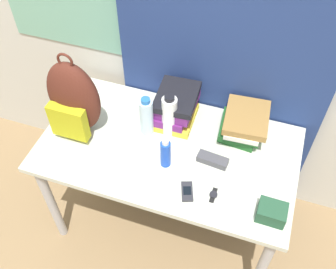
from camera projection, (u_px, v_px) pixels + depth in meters
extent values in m
plane|color=#8C704C|center=(149.00, 269.00, 2.30)|extent=(12.00, 12.00, 0.00)
cube|color=beige|center=(198.00, 8.00, 1.84)|extent=(6.00, 0.05, 2.50)
cube|color=navy|center=(229.00, 21.00, 1.77)|extent=(1.09, 0.04, 2.50)
cube|color=beige|center=(168.00, 149.00, 1.98)|extent=(1.29, 0.71, 0.03)
cylinder|color=#B2B2B7|center=(51.00, 203.00, 2.19)|extent=(0.05, 0.05, 0.69)
cylinder|color=#B2B2B7|center=(261.00, 269.00, 1.95)|extent=(0.05, 0.05, 0.69)
cylinder|color=#B2B2B7|center=(97.00, 127.00, 2.56)|extent=(0.05, 0.05, 0.69)
cylinder|color=#B2B2B7|center=(278.00, 175.00, 2.32)|extent=(0.05, 0.05, 0.69)
ellipsoid|color=#512319|center=(74.00, 97.00, 1.90)|extent=(0.27, 0.15, 0.42)
cube|color=#B2AD19|center=(69.00, 122.00, 1.91)|extent=(0.19, 0.05, 0.19)
torus|color=#512319|center=(65.00, 61.00, 1.73)|extent=(0.08, 0.01, 0.08)
cube|color=yellow|center=(174.00, 117.00, 2.08)|extent=(0.21, 0.24, 0.04)
cube|color=#6B2370|center=(173.00, 111.00, 2.05)|extent=(0.17, 0.24, 0.04)
cube|color=#6B2370|center=(176.00, 103.00, 2.02)|extent=(0.19, 0.24, 0.06)
cube|color=black|center=(177.00, 97.00, 1.98)|extent=(0.22, 0.27, 0.03)
cube|color=#1E5623|center=(240.00, 131.00, 2.01)|extent=(0.20, 0.22, 0.04)
cube|color=#1E5623|center=(240.00, 127.00, 1.98)|extent=(0.22, 0.23, 0.04)
cube|color=silver|center=(244.00, 123.00, 1.95)|extent=(0.18, 0.25, 0.02)
cube|color=olive|center=(247.00, 117.00, 1.94)|extent=(0.23, 0.27, 0.04)
cylinder|color=silver|center=(147.00, 117.00, 1.96)|extent=(0.07, 0.07, 0.21)
cylinder|color=#286BB7|center=(146.00, 101.00, 1.87)|extent=(0.04, 0.04, 0.02)
cylinder|color=white|center=(169.00, 116.00, 1.95)|extent=(0.08, 0.08, 0.23)
cylinder|color=black|center=(169.00, 98.00, 1.86)|extent=(0.05, 0.05, 0.02)
cylinder|color=blue|center=(165.00, 154.00, 1.84)|extent=(0.05, 0.05, 0.15)
cylinder|color=white|center=(165.00, 142.00, 1.78)|extent=(0.03, 0.03, 0.02)
cube|color=#2D2D33|center=(187.00, 192.00, 1.79)|extent=(0.08, 0.11, 0.02)
cube|color=black|center=(187.00, 191.00, 1.78)|extent=(0.05, 0.06, 0.00)
cube|color=#47474C|center=(213.00, 160.00, 1.90)|extent=(0.15, 0.07, 0.04)
cube|color=#234C33|center=(272.00, 212.00, 1.69)|extent=(0.12, 0.10, 0.07)
cube|color=black|center=(213.00, 195.00, 1.78)|extent=(0.02, 0.08, 0.00)
cylinder|color=#232328|center=(213.00, 195.00, 1.78)|extent=(0.04, 0.04, 0.01)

